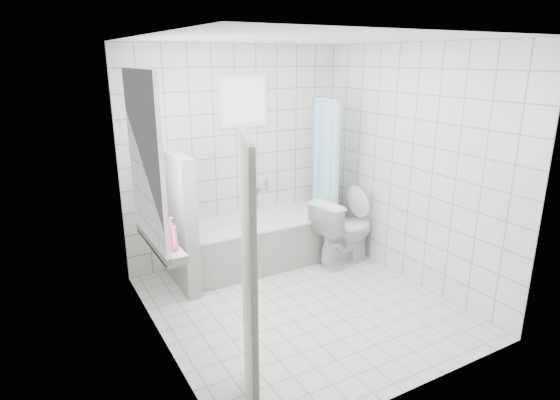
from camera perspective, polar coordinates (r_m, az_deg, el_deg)
ground at (r=4.93m, az=2.54°, el=-12.73°), size 3.00×3.00×0.00m
ceiling at (r=4.29m, az=3.01°, el=19.06°), size 3.00×3.00×0.00m
wall_back at (r=5.73m, az=-5.30°, el=5.38°), size 2.80×0.02×2.60m
wall_front at (r=3.33m, az=16.69°, el=-3.84°), size 2.80×0.02×2.60m
wall_left at (r=3.90m, az=-14.93°, el=-0.65°), size 0.02×3.00×2.60m
wall_right at (r=5.30m, az=15.71°, el=3.88°), size 0.02×3.00×2.60m
window_left at (r=4.12m, az=-15.74°, el=4.53°), size 0.01×0.90×1.40m
window_back at (r=5.63m, az=-4.35°, el=11.90°), size 0.50×0.01×0.50m
window_sill at (r=4.34m, az=-14.39°, el=-4.97°), size 0.18×1.02×0.08m
door at (r=3.13m, az=-3.80°, el=-10.47°), size 0.32×0.76×2.00m
bathtub at (r=5.73m, az=-2.64°, el=-5.11°), size 1.84×0.77×0.58m
partition_wall at (r=5.18m, az=-12.21°, el=-2.49°), size 0.15×0.85×1.50m
tiled_ledge at (r=6.47m, az=5.05°, el=-2.68°), size 0.40×0.24×0.55m
toilet at (r=5.78m, az=7.86°, el=-3.70°), size 0.89×0.60×0.84m
curtain_rod at (r=5.75m, az=5.08°, el=12.48°), size 0.02×0.80×0.02m
shower_curtain at (r=5.78m, az=5.58°, el=3.45°), size 0.14×0.48×1.78m
tub_faucet at (r=5.87m, az=-3.33°, el=1.21°), size 0.18×0.06×0.06m
sill_bottles at (r=4.25m, az=-14.30°, el=-3.03°), size 0.18×0.76×0.31m
ledge_bottles at (r=6.31m, az=5.28°, el=0.61°), size 0.16×0.18×0.27m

